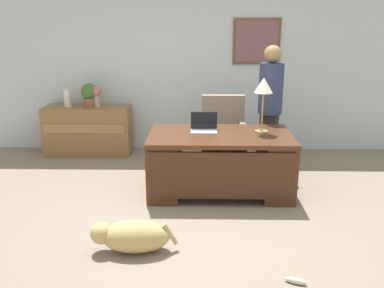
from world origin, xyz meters
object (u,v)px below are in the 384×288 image
object	(u,v)px
armchair	(223,137)
person_standing	(270,108)
desk_lamp	(263,89)
vase_with_flowers	(96,93)
vase_empty	(67,98)
dog_toy_plush	(296,281)
credenza	(88,130)
laptop	(204,127)
dog_lying	(132,236)
desk	(220,161)
potted_plant	(89,94)

from	to	relation	value
armchair	person_standing	world-z (taller)	person_standing
desk_lamp	vase_with_flowers	distance (m)	2.73
vase_empty	dog_toy_plush	distance (m)	4.45
vase_with_flowers	credenza	bearing A→B (deg)	-179.50
dog_toy_plush	armchair	bearing A→B (deg)	99.55
laptop	dog_toy_plush	world-z (taller)	laptop
laptop	desk_lamp	xyz separation A→B (m)	(0.69, -0.05, 0.47)
desk_lamp	dog_lying	bearing A→B (deg)	-132.41
desk	vase_empty	world-z (taller)	vase_empty
armchair	laptop	xyz separation A→B (m)	(-0.28, -0.70, 0.32)
dog_lying	dog_toy_plush	world-z (taller)	dog_lying
credenza	dog_lying	size ratio (longest dim) A/B	1.67
laptop	person_standing	bearing A→B (deg)	34.21
vase_with_flowers	dog_toy_plush	bearing A→B (deg)	-54.69
potted_plant	dog_lying	bearing A→B (deg)	-69.39
desk	vase_empty	xyz separation A→B (m)	(-2.28, 1.50, 0.49)
person_standing	desk_lamp	size ratio (longest dim) A/B	2.61
laptop	potted_plant	world-z (taller)	potted_plant
armchair	dog_toy_plush	size ratio (longest dim) A/B	5.70
desk_lamp	vase_with_flowers	bearing A→B (deg)	148.90
laptop	vase_empty	distance (m)	2.49
person_standing	potted_plant	distance (m)	2.74
desk_lamp	laptop	bearing A→B (deg)	175.57
dog_lying	desk_lamp	xyz separation A→B (m)	(1.35, 1.48, 1.11)
desk	desk_lamp	distance (m)	1.00
vase_empty	potted_plant	world-z (taller)	potted_plant
desk	dog_lying	size ratio (longest dim) A/B	2.14
dog_toy_plush	laptop	bearing A→B (deg)	110.12
desk	dog_toy_plush	xyz separation A→B (m)	(0.53, -1.84, -0.37)
person_standing	dog_lying	size ratio (longest dim) A/B	2.17
desk	vase_with_flowers	distance (m)	2.43
armchair	person_standing	bearing A→B (deg)	-8.78
desk	credenza	xyz separation A→B (m)	(-1.99, 1.50, -0.02)
desk	armchair	bearing A→B (deg)	84.63
laptop	vase_empty	size ratio (longest dim) A/B	1.20
credenza	dog_toy_plush	size ratio (longest dim) A/B	7.36
armchair	laptop	world-z (taller)	armchair
desk_lamp	vase_empty	bearing A→B (deg)	153.20
credenza	laptop	xyz separation A→B (m)	(1.80, -1.35, 0.41)
vase_with_flowers	vase_empty	world-z (taller)	vase_with_flowers
credenza	armchair	xyz separation A→B (m)	(2.07, -0.65, 0.09)
credenza	potted_plant	xyz separation A→B (m)	(0.05, 0.00, 0.57)
desk	dog_lying	distance (m)	1.64
desk	laptop	size ratio (longest dim) A/B	5.31
desk	armchair	xyz separation A→B (m)	(0.08, 0.85, 0.07)
credenza	dog_lying	bearing A→B (deg)	-68.43
desk_lamp	dog_toy_plush	xyz separation A→B (m)	(0.04, -1.93, -1.24)
person_standing	vase_empty	bearing A→B (deg)	165.97
potted_plant	vase_with_flowers	bearing A→B (deg)	0.00
dog_lying	vase_empty	bearing A→B (deg)	116.36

